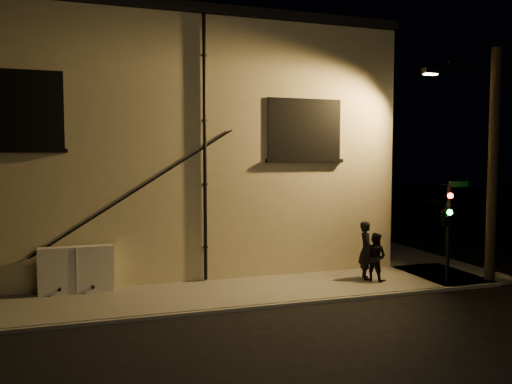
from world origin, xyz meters
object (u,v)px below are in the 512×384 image
object	(u,v)px
pedestrian_a	(366,250)
traffic_signal	(446,216)
utility_cabinet	(76,270)
streetlamp_pole	(490,161)
pedestrian_b	(375,257)

from	to	relation	value
pedestrian_a	traffic_signal	world-z (taller)	traffic_signal
utility_cabinet	streetlamp_pole	xyz separation A→B (m)	(12.53, -2.32, 3.15)
utility_cabinet	traffic_signal	size ratio (longest dim) A/B	0.65
pedestrian_b	traffic_signal	xyz separation A→B (m)	(1.76, -1.12, 1.37)
pedestrian_b	streetlamp_pole	distance (m)	4.74
utility_cabinet	traffic_signal	distance (m)	11.17
utility_cabinet	streetlamp_pole	bearing A→B (deg)	-10.48
pedestrian_b	traffic_signal	distance (m)	2.49
utility_cabinet	pedestrian_a	world-z (taller)	pedestrian_a
pedestrian_a	pedestrian_b	bearing A→B (deg)	-131.02
pedestrian_b	streetlamp_pole	xyz separation A→B (m)	(3.49, -0.96, 3.06)
utility_cabinet	pedestrian_a	xyz separation A→B (m)	(8.86, -1.08, 0.26)
utility_cabinet	pedestrian_b	world-z (taller)	pedestrian_b
utility_cabinet	traffic_signal	world-z (taller)	traffic_signal
pedestrian_b	streetlamp_pole	size ratio (longest dim) A/B	0.21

